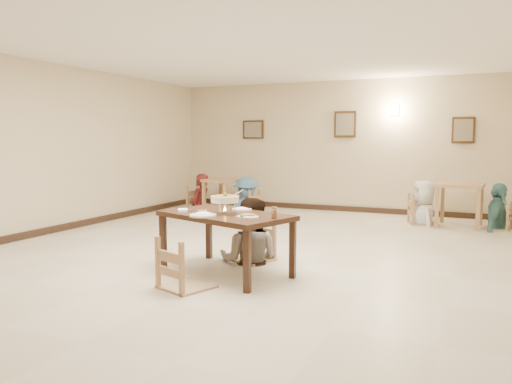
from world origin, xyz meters
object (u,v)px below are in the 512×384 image
at_px(chair_far, 253,223).
at_px(bg_diner_d, 499,183).
at_px(bg_diner_b, 247,177).
at_px(bg_chair_rr, 498,204).
at_px(bg_diner_c, 424,181).
at_px(bg_diner_a, 200,174).
at_px(main_table, 225,220).
at_px(bg_table_right, 460,191).
at_px(bg_chair_lr, 247,191).
at_px(chair_near, 186,240).
at_px(curry_warmer, 225,199).
at_px(bg_table_left, 223,185).
at_px(main_diner, 249,197).
at_px(bg_chair_rl, 423,196).
at_px(bg_chair_ll, 200,187).
at_px(drink_glass, 274,213).

xyz_separation_m(chair_far, bg_diner_d, (3.16, 4.07, 0.34)).
relative_size(chair_far, bg_diner_d, 0.60).
height_order(bg_diner_b, bg_diner_d, bg_diner_d).
relative_size(bg_chair_rr, bg_diner_c, 0.56).
bearing_deg(bg_diner_a, main_table, 34.89).
distance_m(bg_table_right, bg_chair_lr, 4.47).
distance_m(chair_near, curry_warmer, 0.78).
bearing_deg(bg_chair_lr, bg_table_left, -83.60).
xyz_separation_m(chair_near, bg_chair_rr, (3.31, 5.53, -0.07)).
bearing_deg(main_diner, bg_table_right, -133.15).
relative_size(main_diner, bg_chair_rr, 1.84).
bearing_deg(bg_table_left, bg_chair_rl, 0.59).
height_order(main_diner, bg_chair_lr, main_diner).
xyz_separation_m(bg_chair_ll, bg_diner_d, (6.36, 0.00, 0.32)).
bearing_deg(main_table, bg_diner_d, 75.23).
distance_m(bg_table_left, bg_chair_rl, 4.42).
xyz_separation_m(chair_far, bg_chair_rr, (3.16, 4.07, -0.04)).
relative_size(chair_near, curry_warmer, 2.88).
distance_m(main_table, chair_far, 0.75).
height_order(bg_chair_ll, bg_chair_lr, bg_chair_ll).
height_order(bg_table_right, bg_chair_rr, bg_chair_rr).
relative_size(chair_far, chair_near, 0.95).
bearing_deg(main_diner, curry_warmer, 78.98).
bearing_deg(chair_far, main_table, -73.84).
height_order(bg_chair_ll, bg_diner_d, bg_diner_d).
height_order(bg_diner_a, bg_diner_d, bg_diner_d).
height_order(bg_chair_ll, bg_diner_a, bg_diner_a).
height_order(bg_chair_lr, bg_chair_rl, bg_chair_rl).
bearing_deg(bg_chair_rr, bg_chair_lr, -76.65).
xyz_separation_m(chair_far, bg_chair_lr, (-1.97, 4.04, -0.02)).
xyz_separation_m(main_diner, bg_diner_c, (1.86, 4.16, -0.02)).
distance_m(bg_chair_lr, bg_diner_a, 1.28).
height_order(drink_glass, bg_table_right, drink_glass).
distance_m(chair_far, chair_near, 1.46).
bearing_deg(bg_table_left, drink_glass, -56.57).
distance_m(bg_chair_lr, bg_diner_c, 3.82).
bearing_deg(bg_table_left, chair_far, -57.52).
relative_size(bg_chair_rr, bg_diner_b, 0.58).
distance_m(chair_far, main_diner, 0.37).
bearing_deg(bg_chair_lr, bg_table_right, 99.01).
height_order(chair_near, bg_chair_ll, chair_near).
xyz_separation_m(chair_far, bg_diner_a, (-3.20, 4.07, 0.34)).
xyz_separation_m(bg_table_right, bg_diner_a, (-5.70, 0.00, 0.17)).
distance_m(bg_table_right, bg_chair_ll, 5.70).
height_order(bg_diner_a, bg_diner_c, same).
height_order(main_diner, bg_diner_b, main_diner).
height_order(drink_glass, bg_diner_d, bg_diner_d).
bearing_deg(main_table, bg_table_left, 136.80).
relative_size(main_table, bg_diner_c, 1.07).
height_order(main_table, chair_far, chair_far).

